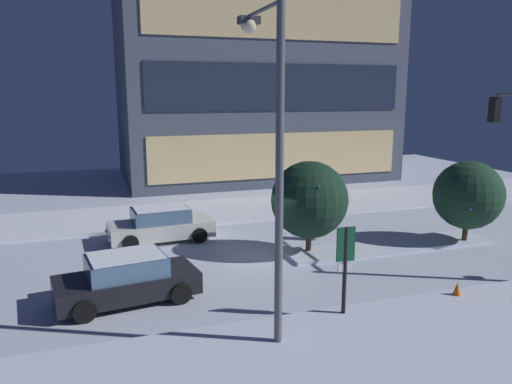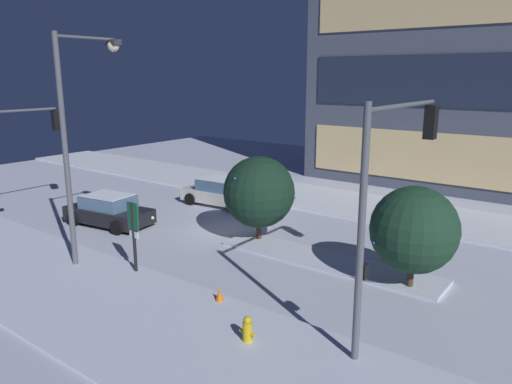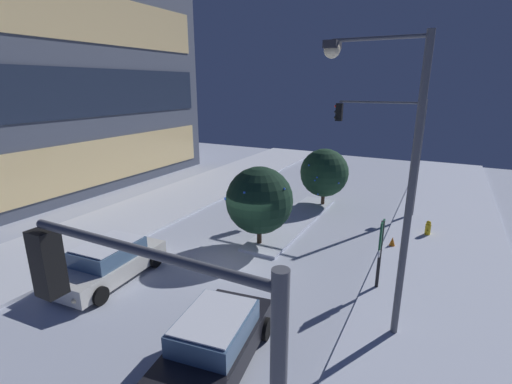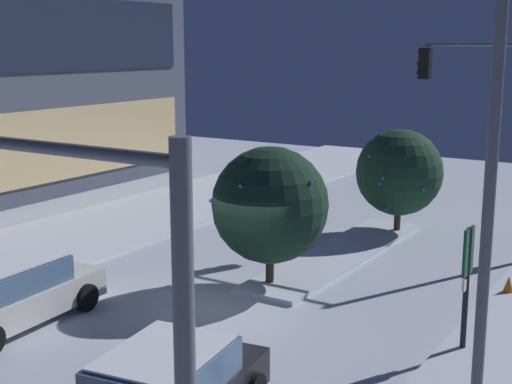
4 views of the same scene
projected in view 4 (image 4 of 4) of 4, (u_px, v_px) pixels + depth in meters
ground at (228, 306)px, 17.51m from camera, size 52.00×52.00×0.00m
curb_strip_far at (14, 254)px, 21.59m from camera, size 52.00×5.20×0.14m
median_strip at (339, 254)px, 21.62m from camera, size 9.00×1.80×0.14m
car_far at (10, 294)px, 16.27m from camera, size 4.61×2.34×1.49m
traffic_light_corner_near_right at (508, 105)px, 21.97m from camera, size 0.32×4.88×6.49m
traffic_light_corner_near_left at (52, 313)px, 6.62m from camera, size 0.32×3.99×5.59m
street_lamp_arched at (454, 97)px, 11.64m from camera, size 0.56×2.68×8.49m
parking_info_sign at (467, 274)px, 14.48m from camera, size 0.55×0.12×2.69m
decorated_tree_median at (270, 205)px, 18.46m from camera, size 3.05×3.05×3.75m
decorated_tree_left_of_median at (399, 172)px, 23.80m from camera, size 2.96×2.89×3.56m
construction_cone at (508, 287)px, 18.08m from camera, size 0.36×0.36×0.55m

